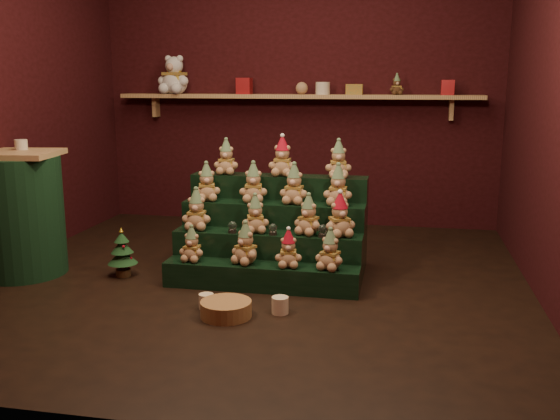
% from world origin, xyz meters
% --- Properties ---
extents(ground, '(4.00, 4.00, 0.00)m').
position_xyz_m(ground, '(0.00, 0.00, 0.00)').
color(ground, black).
rests_on(ground, ground).
extents(back_wall, '(4.00, 0.10, 2.80)m').
position_xyz_m(back_wall, '(0.00, 2.05, 1.40)').
color(back_wall, black).
rests_on(back_wall, ground).
extents(front_wall, '(4.00, 0.10, 2.80)m').
position_xyz_m(front_wall, '(0.00, -2.05, 1.40)').
color(front_wall, black).
rests_on(front_wall, ground).
extents(back_shelf, '(3.60, 0.26, 0.24)m').
position_xyz_m(back_shelf, '(0.00, 1.87, 1.29)').
color(back_shelf, tan).
rests_on(back_shelf, ground).
extents(riser_tier_front, '(1.40, 0.22, 0.18)m').
position_xyz_m(riser_tier_front, '(0.11, -0.17, 0.09)').
color(riser_tier_front, black).
rests_on(riser_tier_front, ground).
extents(riser_tier_midfront, '(1.40, 0.22, 0.36)m').
position_xyz_m(riser_tier_midfront, '(0.11, 0.05, 0.18)').
color(riser_tier_midfront, black).
rests_on(riser_tier_midfront, ground).
extents(riser_tier_midback, '(1.40, 0.22, 0.54)m').
position_xyz_m(riser_tier_midback, '(0.11, 0.27, 0.27)').
color(riser_tier_midback, black).
rests_on(riser_tier_midback, ground).
extents(riser_tier_back, '(1.40, 0.22, 0.72)m').
position_xyz_m(riser_tier_back, '(0.11, 0.49, 0.36)').
color(riser_tier_back, black).
rests_on(riser_tier_back, ground).
extents(teddy_0, '(0.19, 0.18, 0.25)m').
position_xyz_m(teddy_0, '(-0.40, -0.18, 0.31)').
color(teddy_0, tan).
rests_on(teddy_0, riser_tier_front).
extents(teddy_1, '(0.28, 0.27, 0.30)m').
position_xyz_m(teddy_1, '(-0.00, -0.16, 0.33)').
color(teddy_1, tan).
rests_on(teddy_1, riser_tier_front).
extents(teddy_2, '(0.21, 0.20, 0.26)m').
position_xyz_m(teddy_2, '(0.31, -0.18, 0.31)').
color(teddy_2, tan).
rests_on(teddy_2, riser_tier_front).
extents(teddy_3, '(0.25, 0.24, 0.28)m').
position_xyz_m(teddy_3, '(0.60, -0.19, 0.32)').
color(teddy_3, tan).
rests_on(teddy_3, riser_tier_front).
extents(teddy_4, '(0.24, 0.22, 0.31)m').
position_xyz_m(teddy_4, '(-0.43, 0.05, 0.51)').
color(teddy_4, tan).
rests_on(teddy_4, riser_tier_midfront).
extents(teddy_5, '(0.25, 0.23, 0.28)m').
position_xyz_m(teddy_5, '(0.02, 0.04, 0.50)').
color(teddy_5, tan).
rests_on(teddy_5, riser_tier_midfront).
extents(teddy_6, '(0.27, 0.25, 0.29)m').
position_xyz_m(teddy_6, '(0.41, 0.06, 0.51)').
color(teddy_6, tan).
rests_on(teddy_6, riser_tier_midfront).
extents(teddy_7, '(0.29, 0.28, 0.31)m').
position_xyz_m(teddy_7, '(0.64, 0.04, 0.51)').
color(teddy_7, tan).
rests_on(teddy_7, riser_tier_midfront).
extents(teddy_8, '(0.26, 0.24, 0.29)m').
position_xyz_m(teddy_8, '(-0.42, 0.26, 0.69)').
color(teddy_8, tan).
rests_on(teddy_8, riser_tier_midback).
extents(teddy_9, '(0.24, 0.22, 0.30)m').
position_xyz_m(teddy_9, '(-0.05, 0.28, 0.69)').
color(teddy_9, tan).
rests_on(teddy_9, riser_tier_midback).
extents(teddy_10, '(0.23, 0.21, 0.30)m').
position_xyz_m(teddy_10, '(0.27, 0.28, 0.69)').
color(teddy_10, tan).
rests_on(teddy_10, riser_tier_midback).
extents(teddy_11, '(0.22, 0.20, 0.30)m').
position_xyz_m(teddy_11, '(0.60, 0.29, 0.69)').
color(teddy_11, tan).
rests_on(teddy_11, riser_tier_midback).
extents(teddy_12, '(0.21, 0.19, 0.28)m').
position_xyz_m(teddy_12, '(-0.32, 0.48, 0.86)').
color(teddy_12, tan).
rests_on(teddy_12, riser_tier_back).
extents(teddy_13, '(0.22, 0.20, 0.30)m').
position_xyz_m(teddy_13, '(0.14, 0.48, 0.87)').
color(teddy_13, tan).
rests_on(teddy_13, riser_tier_back).
extents(teddy_14, '(0.23, 0.21, 0.29)m').
position_xyz_m(teddy_14, '(0.58, 0.48, 0.86)').
color(teddy_14, tan).
rests_on(teddy_14, riser_tier_back).
extents(snow_globe_a, '(0.06, 0.06, 0.09)m').
position_xyz_m(snow_globe_a, '(-0.14, -0.01, 0.40)').
color(snow_globe_a, black).
rests_on(snow_globe_a, riser_tier_midfront).
extents(snow_globe_b, '(0.06, 0.06, 0.08)m').
position_xyz_m(snow_globe_b, '(0.16, -0.01, 0.40)').
color(snow_globe_b, black).
rests_on(snow_globe_b, riser_tier_midfront).
extents(snow_globe_c, '(0.07, 0.07, 0.09)m').
position_xyz_m(snow_globe_c, '(0.53, -0.01, 0.41)').
color(snow_globe_c, black).
rests_on(snow_globe_c, riser_tier_midfront).
extents(side_table, '(0.68, 0.66, 0.94)m').
position_xyz_m(side_table, '(-1.77, -0.16, 0.47)').
color(side_table, tan).
rests_on(side_table, ground).
extents(table_ornament, '(0.10, 0.10, 0.08)m').
position_xyz_m(table_ornament, '(-1.77, -0.06, 0.98)').
color(table_ornament, beige).
rests_on(table_ornament, side_table).
extents(mini_christmas_tree, '(0.22, 0.22, 0.38)m').
position_xyz_m(mini_christmas_tree, '(-0.98, -0.09, 0.18)').
color(mini_christmas_tree, '#4E351C').
rests_on(mini_christmas_tree, ground).
extents(mug_left, '(0.10, 0.10, 0.10)m').
position_xyz_m(mug_left, '(-0.15, -0.62, 0.05)').
color(mug_left, beige).
rests_on(mug_left, ground).
extents(mug_right, '(0.11, 0.11, 0.11)m').
position_xyz_m(mug_right, '(0.33, -0.61, 0.05)').
color(mug_right, beige).
rests_on(mug_right, ground).
extents(wicker_basket, '(0.41, 0.41, 0.10)m').
position_xyz_m(wicker_basket, '(0.01, -0.73, 0.05)').
color(wicker_basket, '#A47242').
rests_on(wicker_basket, ground).
extents(white_bear, '(0.39, 0.37, 0.48)m').
position_xyz_m(white_bear, '(-1.25, 1.84, 1.56)').
color(white_bear, silver).
rests_on(white_bear, back_shelf).
extents(brown_bear, '(0.17, 0.16, 0.19)m').
position_xyz_m(brown_bear, '(0.98, 1.84, 1.42)').
color(brown_bear, '#4B2C19').
rests_on(brown_bear, back_shelf).
extents(gift_tin_red_a, '(0.14, 0.14, 0.16)m').
position_xyz_m(gift_tin_red_a, '(-0.52, 1.85, 1.40)').
color(gift_tin_red_a, maroon).
rests_on(gift_tin_red_a, back_shelf).
extents(gift_tin_cream, '(0.14, 0.14, 0.12)m').
position_xyz_m(gift_tin_cream, '(0.27, 1.85, 1.38)').
color(gift_tin_cream, beige).
rests_on(gift_tin_cream, back_shelf).
extents(gift_tin_red_b, '(0.12, 0.12, 0.14)m').
position_xyz_m(gift_tin_red_b, '(1.45, 1.85, 1.39)').
color(gift_tin_red_b, maroon).
rests_on(gift_tin_red_b, back_shelf).
extents(shelf_plush_ball, '(0.12, 0.12, 0.12)m').
position_xyz_m(shelf_plush_ball, '(0.06, 1.85, 1.38)').
color(shelf_plush_ball, tan).
rests_on(shelf_plush_ball, back_shelf).
extents(scarf_gift_box, '(0.16, 0.10, 0.10)m').
position_xyz_m(scarf_gift_box, '(0.58, 1.85, 1.37)').
color(scarf_gift_box, '#C86F1C').
rests_on(scarf_gift_box, back_shelf).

